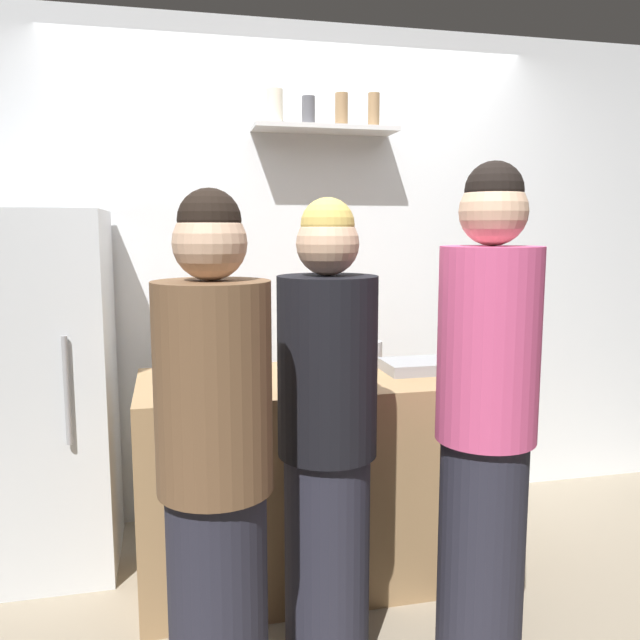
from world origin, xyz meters
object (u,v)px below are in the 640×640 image
Objects in this scene: wine_bottle_amber_glass at (242,355)px; person_brown_jacket at (215,477)px; person_pink_top at (486,425)px; refrigerator at (36,393)px; person_blonde at (327,443)px; baking_pan at (421,366)px; wine_bottle_dark_glass at (216,371)px; utensil_holder at (371,351)px; water_bottle_plastic at (171,346)px.

person_brown_jacket is (-0.17, -0.76, -0.21)m from wine_bottle_amber_glass.
person_pink_top is at bearing -40.97° from wine_bottle_amber_glass.
person_blonde is at bearing -40.95° from refrigerator.
baking_pan is 0.21× the size of person_brown_jacket.
person_blonde is (0.35, -0.34, -0.20)m from wine_bottle_dark_glass.
person_pink_top is (-0.06, -0.74, -0.05)m from baking_pan.
refrigerator is 1.47m from person_blonde.
wine_bottle_amber_glass reaches higher than utensil_holder.
wine_bottle_amber_glass is at bearing 57.09° from wine_bottle_dark_glass.
wine_bottle_amber_glass is at bearing 30.26° from person_pink_top.
wine_bottle_dark_glass is (-0.94, -0.27, 0.08)m from baking_pan.
person_pink_top is (0.76, -0.66, -0.15)m from wine_bottle_amber_glass.
refrigerator is 4.79× the size of baking_pan.
wine_bottle_amber_glass is (-0.82, -0.08, 0.10)m from baking_pan.
utensil_holder is 0.13× the size of person_blonde.
refrigerator is at bearing 168.13° from baking_pan.
water_bottle_plastic is (-0.16, 0.54, 0.01)m from wine_bottle_dark_glass.
wine_bottle_dark_glass is at bearing -39.29° from refrigerator.
baking_pan is at bearing -14.11° from water_bottle_plastic.
wine_bottle_dark_glass is 0.17× the size of person_pink_top.
person_blonde is (-0.59, -0.61, -0.12)m from baking_pan.
refrigerator is 0.92× the size of person_pink_top.
water_bottle_plastic is at bearing 177.43° from utensil_holder.
wine_bottle_dark_glass is 0.18× the size of person_blonde.
person_blonde is (-0.42, -0.84, -0.15)m from utensil_holder.
baking_pan is 1.14m from water_bottle_plastic.
wine_bottle_amber_glass is (0.88, -0.44, 0.22)m from refrigerator.
utensil_holder is 0.98m from person_pink_top.
person_pink_top is (0.92, 0.11, 0.06)m from person_brown_jacket.
water_bottle_plastic is 0.15× the size of person_brown_jacket.
refrigerator is at bearing 172.35° from water_bottle_plastic.
wine_bottle_amber_glass is at bearing -174.14° from baking_pan.
baking_pan is 0.83m from wine_bottle_amber_glass.
refrigerator is 6.35× the size of water_bottle_plastic.
person_brown_jacket is (0.12, -1.12, -0.20)m from water_bottle_plastic.
utensil_holder is 0.85× the size of water_bottle_plastic.
person_blonde is (-0.52, 0.13, -0.07)m from person_pink_top.
wine_bottle_amber_glass is at bearing -26.62° from refrigerator.
refrigerator is at bearing -46.24° from person_blonde.
refrigerator is 1.01m from wine_bottle_dark_glass.
wine_bottle_amber_glass is 0.81m from person_brown_jacket.
person_brown_jacket is (-0.99, -0.85, -0.11)m from baking_pan.
person_pink_top is at bearing 160.54° from person_blonde.
refrigerator is 7.44× the size of utensil_holder.
utensil_holder is at bearing -4.56° from refrigerator.
refrigerator is at bearing 37.37° from person_pink_top.
person_blonde is at bearing -66.14° from wine_bottle_amber_glass.
baking_pan is 1.55× the size of utensil_holder.
person_blonde is at bearing -76.53° from person_brown_jacket.
refrigerator is 1.74m from baking_pan.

